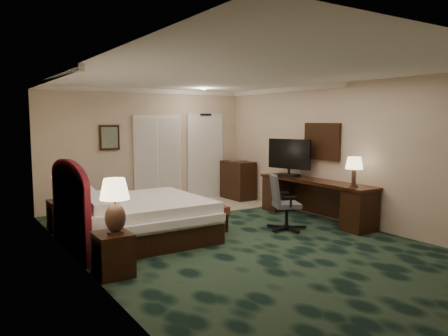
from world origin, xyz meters
TOP-DOWN VIEW (x-y plane):
  - floor at (0.00, 0.00)m, footprint 5.00×7.50m
  - ceiling at (0.00, 0.00)m, footprint 5.00×7.50m
  - wall_back at (0.00, 3.75)m, footprint 5.00×0.00m
  - wall_left at (-2.50, 0.00)m, footprint 0.00×7.50m
  - wall_right at (2.50, 0.00)m, footprint 0.00×7.50m
  - crown_molding at (0.00, 0.00)m, footprint 5.00×7.50m
  - tile_patch at (0.90, 2.90)m, footprint 3.20×1.70m
  - headboard at (-2.44, 1.00)m, footprint 0.12×2.00m
  - entry_door at (1.55, 3.72)m, footprint 1.02×0.06m
  - closet_doors at (0.25, 3.71)m, footprint 1.20×0.06m
  - wall_art at (-0.90, 3.71)m, footprint 0.45×0.06m
  - wall_mirror at (2.46, 0.60)m, footprint 0.05×0.95m
  - bed at (-1.34, 1.00)m, footprint 2.13×1.97m
  - nightstand_near at (-2.26, -0.40)m, footprint 0.44×0.51m
  - nightstand_far at (-2.26, 2.37)m, footprint 0.43×0.50m
  - lamp_near at (-2.22, -0.44)m, footprint 0.44×0.44m
  - lamp_far at (-2.23, 2.37)m, footprint 0.41×0.41m
  - bed_bench at (-0.03, 1.22)m, footprint 0.58×1.42m
  - desk at (2.18, 0.50)m, footprint 0.59×2.75m
  - tv at (2.16, 1.24)m, footprint 0.36×1.00m
  - desk_lamp at (2.16, -0.50)m, footprint 0.36×0.36m
  - desk_chair at (1.15, 0.15)m, footprint 0.76×0.75m
  - minibar at (2.20, 3.20)m, footprint 0.50×0.91m

SIDE VIEW (x-z plane):
  - floor at x=0.00m, z-range 0.00..0.00m
  - tile_patch at x=0.90m, z-range 0.00..0.01m
  - bed_bench at x=-0.03m, z-range 0.00..0.47m
  - nightstand_far at x=-2.26m, z-range 0.00..0.54m
  - nightstand_near at x=-2.26m, z-range 0.00..0.55m
  - bed at x=-1.34m, z-range 0.00..0.67m
  - desk at x=2.18m, z-range 0.00..0.79m
  - minibar at x=2.20m, z-range 0.00..0.96m
  - desk_chair at x=1.15m, z-range 0.00..1.01m
  - headboard at x=-2.44m, z-range 0.00..1.40m
  - lamp_far at x=-2.23m, z-range 0.54..1.21m
  - lamp_near at x=-2.22m, z-range 0.55..1.26m
  - entry_door at x=1.55m, z-range -0.04..2.14m
  - closet_doors at x=0.25m, z-range 0.00..2.10m
  - desk_lamp at x=2.16m, z-range 0.79..1.34m
  - tv at x=2.16m, z-range 0.79..1.59m
  - wall_back at x=0.00m, z-range 0.00..2.70m
  - wall_left at x=-2.50m, z-range 0.00..2.70m
  - wall_right at x=2.50m, z-range 0.00..2.70m
  - wall_mirror at x=2.46m, z-range 1.18..1.93m
  - wall_art at x=-0.90m, z-range 1.33..1.88m
  - crown_molding at x=0.00m, z-range 2.60..2.70m
  - ceiling at x=0.00m, z-range 2.70..2.70m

